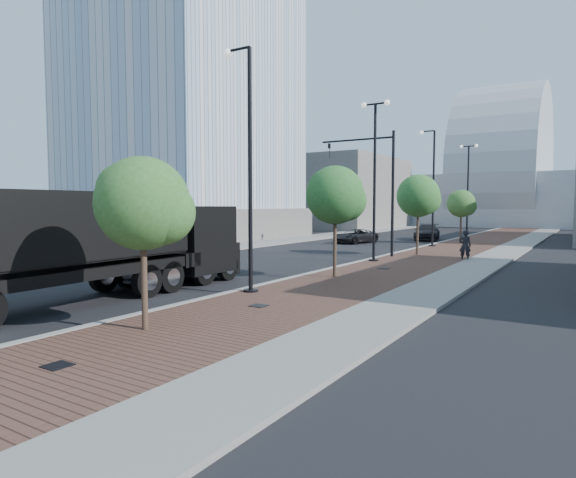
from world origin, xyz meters
The scene contains 24 objects.
sidewalk centered at (3.50, 40.00, 0.06)m, with size 7.00×140.00×0.12m, color #4C2D23.
concrete_strip centered at (6.20, 40.00, 0.07)m, with size 2.40×140.00×0.13m, color slate.
curb centered at (0.00, 40.00, 0.07)m, with size 0.30×140.00×0.14m, color gray.
west_sidewalk centered at (-13.00, 40.00, 0.06)m, with size 4.00×140.00×0.12m, color slate.
dump_truck centered at (-3.44, 7.97, 1.61)m, with size 3.33×13.95×3.81m.
white_sedan centered at (-5.39, 10.47, 0.81)m, with size 1.71×4.91×1.62m, color white.
dark_car_mid centered at (-6.43, 34.96, 0.62)m, with size 2.05×4.44×1.23m, color black.
dark_car_far centered at (-2.20, 42.10, 0.76)m, with size 2.14×5.25×1.52m, color black.
pedestrian centered at (4.92, 25.67, 0.94)m, with size 0.68×0.45×1.88m, color black.
streetlight_1 centered at (0.49, 10.00, 4.34)m, with size 1.44×0.56×9.21m.
streetlight_2 centered at (0.60, 22.00, 4.82)m, with size 1.72×0.56×9.28m.
streetlight_3 centered at (0.49, 34.00, 4.34)m, with size 1.44×0.56×9.21m.
streetlight_4 centered at (0.60, 46.00, 4.82)m, with size 1.72×0.56×9.28m.
traffic_mast centered at (-0.30, 25.00, 4.98)m, with size 5.09×0.20×8.00m.
tree_0 centered at (1.65, 4.02, 3.41)m, with size 2.47×2.43×4.63m.
tree_1 centered at (1.65, 15.02, 3.80)m, with size 2.63×2.62×5.13m.
tree_2 centered at (1.65, 27.02, 3.95)m, with size 2.78×2.78×5.35m.
tree_3 centered at (1.65, 39.02, 3.48)m, with size 2.41×2.37×4.67m.
tower_podium centered at (-24.00, 32.00, 1.50)m, with size 19.00×19.00×3.00m, color #66615B.
convention_center centered at (-2.00, 85.00, 6.00)m, with size 50.00×30.00×50.00m.
commercial_block_nw centered at (-20.00, 60.00, 5.00)m, with size 14.00×20.00×10.00m, color slate.
utility_cover_0 centered at (2.40, 1.00, 0.13)m, with size 0.50×0.50×0.02m, color black.
utility_cover_1 centered at (2.40, 8.00, 0.13)m, with size 0.50×0.50×0.02m, color black.
utility_cover_2 centered at (2.40, 19.00, 0.13)m, with size 0.50×0.50×0.02m, color black.
Camera 1 is at (11.55, -4.77, 3.39)m, focal length 30.70 mm.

